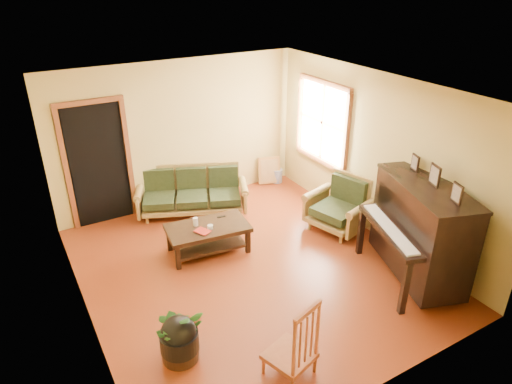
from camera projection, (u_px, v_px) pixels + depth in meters
floor at (250, 268)px, 6.66m from camera, size 5.00×5.00×0.00m
doorway at (99, 166)px, 7.48m from camera, size 1.08×0.16×2.05m
window at (323, 122)px, 8.00m from camera, size 0.12×1.36×1.46m
sofa at (192, 192)px, 7.99m from camera, size 2.05×1.47×0.81m
coffee_table at (208, 239)px, 6.96m from camera, size 1.29×0.81×0.44m
armchair at (338, 205)px, 7.46m from camera, size 1.08×1.11×0.91m
piano at (420, 233)px, 6.18m from camera, size 1.43×1.84×1.42m
footstool at (180, 343)px, 5.04m from camera, size 0.44×0.44×0.41m
red_chair at (290, 338)px, 4.73m from camera, size 0.59×0.62×0.98m
leaning_frame at (269, 170)px, 9.14m from camera, size 0.44×0.24×0.58m
ceramic_crock at (277, 176)px, 9.27m from camera, size 0.29×0.29×0.28m
potted_plant at (179, 331)px, 5.08m from camera, size 0.57×0.50×0.62m
book at (199, 234)px, 6.65m from camera, size 0.24×0.27×0.02m
candle at (196, 222)px, 6.86m from camera, size 0.08×0.08×0.13m
glass_jar at (210, 227)px, 6.79m from camera, size 0.11×0.11×0.06m
remote at (221, 217)px, 7.11m from camera, size 0.14×0.05×0.01m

